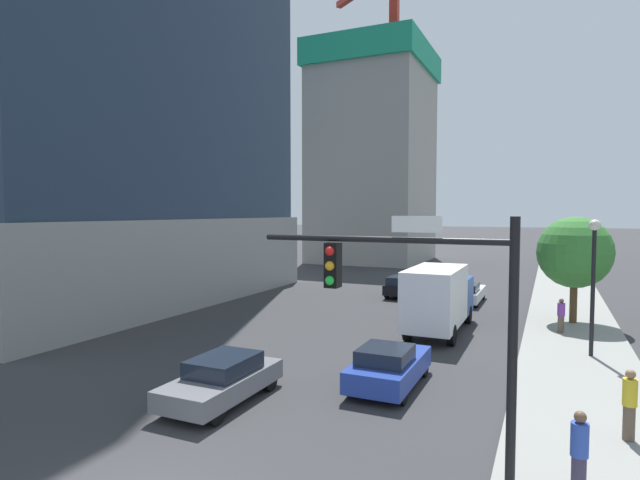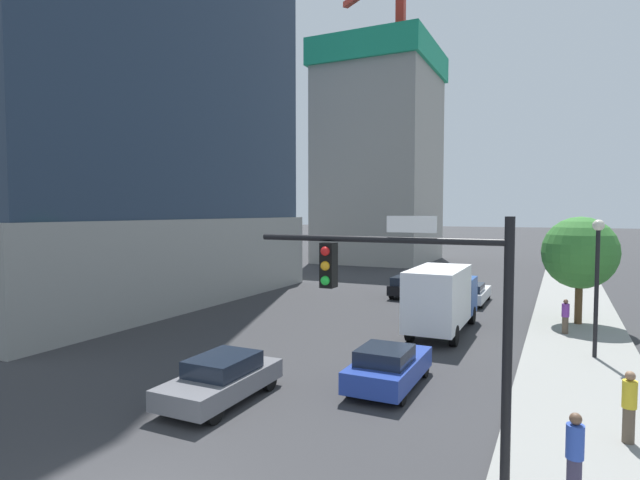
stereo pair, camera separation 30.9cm
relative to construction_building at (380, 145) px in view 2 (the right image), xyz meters
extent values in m
cube|color=gray|center=(20.49, -31.01, -13.78)|extent=(4.29, 120.00, 0.15)
cube|color=gray|center=(-8.30, -32.96, -11.14)|extent=(17.07, 24.95, 5.43)
cube|color=#9E9B93|center=(-0.02, 0.02, -1.34)|extent=(12.14, 13.92, 25.04)
cube|color=#1E9E70|center=(-0.02, 0.02, 9.68)|extent=(12.87, 14.75, 3.00)
cube|color=red|center=(3.62, -4.15, 2.13)|extent=(0.90, 0.90, 31.98)
cylinder|color=black|center=(18.75, -47.01, -10.90)|extent=(0.20, 0.20, 5.63)
cylinder|color=black|center=(15.89, -47.01, -8.61)|extent=(5.71, 0.14, 0.14)
cube|color=black|center=(14.79, -47.01, -9.23)|extent=(0.32, 0.36, 1.05)
sphere|color=red|center=(14.79, -47.20, -8.89)|extent=(0.22, 0.22, 0.22)
sphere|color=orange|center=(14.79, -47.20, -9.23)|extent=(0.22, 0.22, 0.22)
sphere|color=green|center=(14.79, -47.20, -9.57)|extent=(0.22, 0.22, 0.22)
cube|color=white|center=(16.75, -47.01, -8.26)|extent=(1.10, 0.04, 0.36)
cylinder|color=black|center=(20.97, -35.33, -11.20)|extent=(0.16, 0.16, 5.02)
sphere|color=silver|center=(20.97, -35.33, -8.51)|extent=(0.44, 0.44, 0.44)
cylinder|color=brown|center=(20.56, -28.91, -12.57)|extent=(0.36, 0.36, 2.28)
sphere|color=#387F33|center=(20.56, -28.91, -10.06)|extent=(3.67, 3.67, 3.67)
cube|color=slate|center=(10.28, -45.16, -13.28)|extent=(1.90, 4.33, 0.60)
cube|color=#19212D|center=(10.28, -45.05, -12.72)|extent=(1.60, 2.17, 0.52)
cylinder|color=black|center=(9.44, -43.69, -13.53)|extent=(0.22, 0.66, 0.66)
cylinder|color=black|center=(11.12, -43.69, -13.53)|extent=(0.22, 0.66, 0.66)
cylinder|color=black|center=(9.44, -46.64, -13.53)|extent=(0.22, 0.66, 0.66)
cylinder|color=black|center=(11.12, -46.64, -13.53)|extent=(0.22, 0.66, 0.66)
cube|color=#233D9E|center=(14.57, -41.62, -13.25)|extent=(1.89, 4.24, 0.69)
cube|color=#19212D|center=(14.57, -42.12, -12.66)|extent=(1.58, 1.81, 0.49)
cylinder|color=black|center=(13.74, -40.18, -13.55)|extent=(0.22, 0.62, 0.62)
cylinder|color=black|center=(15.40, -40.18, -13.55)|extent=(0.22, 0.62, 0.62)
cylinder|color=black|center=(13.74, -43.06, -13.55)|extent=(0.22, 0.62, 0.62)
cylinder|color=black|center=(15.40, -43.06, -13.55)|extent=(0.22, 0.62, 0.62)
cube|color=black|center=(10.28, -23.62, -13.23)|extent=(1.93, 4.38, 0.65)
cube|color=#19212D|center=(10.28, -24.69, -12.64)|extent=(1.62, 1.89, 0.54)
cylinder|color=black|center=(9.43, -22.13, -13.51)|extent=(0.22, 0.70, 0.70)
cylinder|color=black|center=(11.13, -22.13, -13.51)|extent=(0.22, 0.70, 0.70)
cylinder|color=black|center=(9.43, -25.10, -13.51)|extent=(0.22, 0.70, 0.70)
cylinder|color=black|center=(11.13, -25.10, -13.51)|extent=(0.22, 0.70, 0.70)
cube|color=silver|center=(14.57, -24.39, -13.28)|extent=(1.84, 4.72, 0.62)
cube|color=#19212D|center=(14.57, -25.20, -12.74)|extent=(1.55, 2.19, 0.47)
cylinder|color=black|center=(13.76, -22.78, -13.54)|extent=(0.22, 0.64, 0.64)
cylinder|color=black|center=(15.38, -22.78, -13.54)|extent=(0.22, 0.64, 0.64)
cylinder|color=black|center=(13.76, -25.99, -13.54)|extent=(0.22, 0.64, 0.64)
cylinder|color=black|center=(15.38, -25.99, -13.54)|extent=(0.22, 0.64, 0.64)
cube|color=#1E4799|center=(14.57, -30.65, -12.36)|extent=(2.23, 1.98, 1.86)
cube|color=white|center=(14.57, -34.26, -11.95)|extent=(2.23, 4.94, 2.69)
cylinder|color=black|center=(13.59, -30.65, -13.39)|extent=(0.30, 0.93, 0.93)
cylinder|color=black|center=(15.55, -30.65, -13.39)|extent=(0.30, 0.93, 0.93)
cylinder|color=black|center=(13.59, -35.50, -13.39)|extent=(0.30, 0.93, 0.93)
cylinder|color=black|center=(15.55, -35.50, -13.39)|extent=(0.30, 0.93, 0.93)
cylinder|color=brown|center=(19.95, -31.54, -13.31)|extent=(0.28, 0.28, 0.80)
cylinder|color=purple|center=(19.95, -31.54, -12.61)|extent=(0.34, 0.34, 0.61)
sphere|color=brown|center=(19.95, -31.54, -12.19)|extent=(0.22, 0.22, 0.22)
cylinder|color=brown|center=(21.29, -43.36, -13.27)|extent=(0.28, 0.28, 0.88)
cylinder|color=gold|center=(21.29, -43.36, -12.49)|extent=(0.34, 0.34, 0.68)
sphere|color=#997051|center=(21.29, -43.36, -12.03)|extent=(0.24, 0.24, 0.24)
cylinder|color=#38334C|center=(20.01, -46.78, -13.27)|extent=(0.28, 0.28, 0.87)
cylinder|color=#2D4CB2|center=(20.01, -46.78, -12.50)|extent=(0.34, 0.34, 0.67)
sphere|color=brown|center=(20.01, -46.78, -12.04)|extent=(0.24, 0.24, 0.24)
camera|label=1|loc=(19.39, -57.81, -7.99)|focal=28.35mm
camera|label=2|loc=(19.67, -57.67, -7.99)|focal=28.35mm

